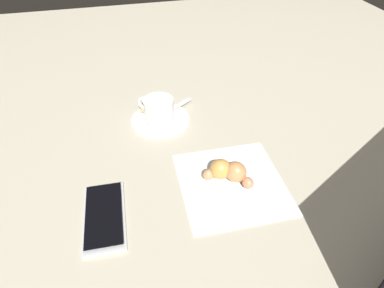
{
  "coord_description": "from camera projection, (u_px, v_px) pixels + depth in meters",
  "views": [
    {
      "loc": [
        -0.48,
        0.12,
        0.43
      ],
      "look_at": [
        -0.01,
        0.01,
        0.01
      ],
      "focal_mm": 30.65,
      "sensor_mm": 36.0,
      "label": 1
    }
  ],
  "objects": [
    {
      "name": "ground_plane",
      "position": [
        194.0,
        144.0,
        0.66
      ],
      "size": [
        1.8,
        1.8,
        0.0
      ],
      "primitive_type": "plane",
      "color": "#B3AA94"
    },
    {
      "name": "saucer",
      "position": [
        160.0,
        119.0,
        0.71
      ],
      "size": [
        0.13,
        0.13,
        0.01
      ],
      "primitive_type": "cylinder",
      "color": "white",
      "rests_on": "ground"
    },
    {
      "name": "espresso_cup",
      "position": [
        158.0,
        108.0,
        0.7
      ],
      "size": [
        0.07,
        0.07,
        0.05
      ],
      "color": "white",
      "rests_on": "saucer"
    },
    {
      "name": "teaspoon",
      "position": [
        163.0,
        115.0,
        0.71
      ],
      "size": [
        0.09,
        0.12,
        0.01
      ],
      "color": "silver",
      "rests_on": "saucer"
    },
    {
      "name": "sugar_packet",
      "position": [
        157.0,
        109.0,
        0.73
      ],
      "size": [
        0.04,
        0.07,
        0.01
      ],
      "primitive_type": "cube",
      "rotation": [
        0.0,
        0.0,
        7.58
      ],
      "color": "tan",
      "rests_on": "saucer"
    },
    {
      "name": "napkin",
      "position": [
        232.0,
        183.0,
        0.57
      ],
      "size": [
        0.19,
        0.18,
        0.0
      ],
      "primitive_type": "cube",
      "rotation": [
        0.0,
        0.0,
        -0.02
      ],
      "color": "white",
      "rests_on": "ground"
    },
    {
      "name": "croissant",
      "position": [
        228.0,
        172.0,
        0.57
      ],
      "size": [
        0.07,
        0.09,
        0.04
      ],
      "color": "#BC7856",
      "rests_on": "napkin"
    },
    {
      "name": "cell_phone",
      "position": [
        104.0,
        215.0,
        0.52
      ],
      "size": [
        0.14,
        0.07,
        0.01
      ],
      "color": "#BCBDBD",
      "rests_on": "ground"
    }
  ]
}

